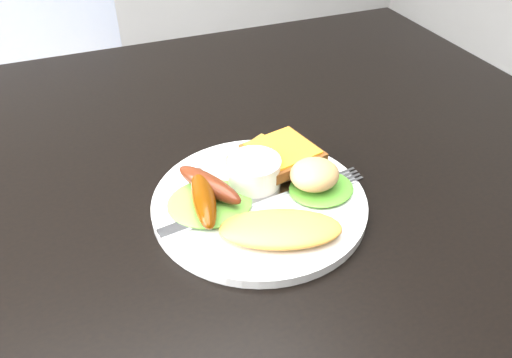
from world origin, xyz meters
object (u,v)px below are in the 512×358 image
(plate, at_px, (259,202))
(person, at_px, (178,11))
(dining_table, at_px, (163,180))
(dining_chair, at_px, (60,114))

(plate, bearing_deg, person, 84.05)
(dining_table, height_order, dining_chair, dining_table)
(dining_chair, xyz_separation_m, plate, (0.22, -0.87, 0.31))
(dining_chair, height_order, person, person)
(dining_table, relative_size, plate, 4.99)
(plate, bearing_deg, dining_chair, 104.00)
(person, bearing_deg, dining_table, 75.12)
(dining_table, bearing_deg, person, 72.16)
(dining_table, xyz_separation_m, dining_chair, (-0.13, 0.75, -0.28))
(dining_chair, relative_size, plate, 1.72)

